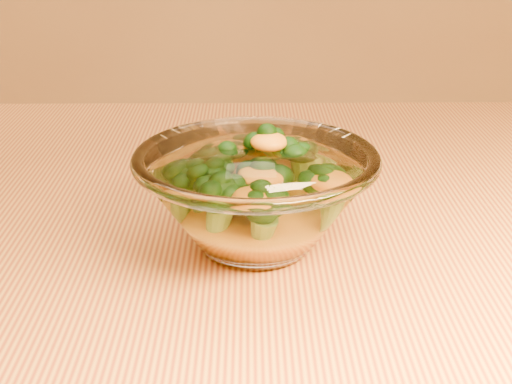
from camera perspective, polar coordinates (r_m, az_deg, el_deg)
table at (r=0.67m, az=8.16°, el=-10.89°), size 1.20×0.80×0.75m
glass_bowl at (r=0.57m, az=-0.00°, el=-0.39°), size 0.19×0.19×0.09m
cheese_sauce at (r=0.58m, az=0.00°, el=-2.05°), size 0.11×0.11×0.03m
broccoli_heap at (r=0.57m, az=0.11°, el=1.01°), size 0.13×0.13×0.07m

